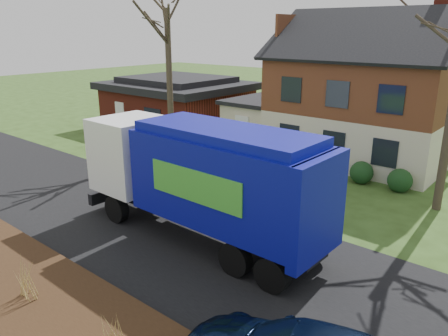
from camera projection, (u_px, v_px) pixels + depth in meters
The scene contains 9 objects.
ground at pixel (154, 228), 16.12m from camera, with size 120.00×120.00×0.00m, color #2E4617.
road at pixel (154, 228), 16.12m from camera, with size 80.00×7.00×0.02m, color black.
mulch_verge at pixel (10, 286), 12.20m from camera, with size 80.00×3.50×0.30m, color black.
main_house at pixel (359, 86), 24.16m from camera, with size 12.95×8.95×9.26m.
ranch_house at pixel (177, 102), 32.40m from camera, with size 9.80×8.20×3.70m.
garbage_truck at pixel (203, 175), 14.54m from camera, with size 9.64×2.70×4.12m.
silver_sedan at pixel (234, 174), 19.61m from camera, with size 1.68×4.83×1.59m, color #B0B2B8.
grass_clump_mid at pixel (25, 279), 11.31m from camera, with size 0.38×0.32×1.08m.
grass_clump_east at pixel (112, 330), 9.54m from camera, with size 0.35×0.29×0.87m.
Camera 1 is at (11.40, -9.61, 7.02)m, focal length 35.00 mm.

